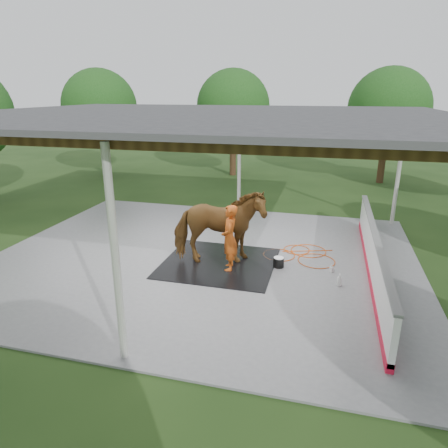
% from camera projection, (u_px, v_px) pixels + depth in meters
% --- Properties ---
extents(ground, '(100.00, 100.00, 0.00)m').
position_uv_depth(ground, '(203.00, 259.00, 11.57)').
color(ground, '#1E3814').
extents(concrete_slab, '(12.00, 10.00, 0.05)m').
position_uv_depth(concrete_slab, '(203.00, 258.00, 11.56)').
color(concrete_slab, slate).
rests_on(concrete_slab, ground).
extents(pavilion_structure, '(12.60, 10.60, 4.05)m').
position_uv_depth(pavilion_structure, '(200.00, 118.00, 10.31)').
color(pavilion_structure, beige).
rests_on(pavilion_structure, ground).
extents(dasher_board, '(0.16, 8.00, 1.15)m').
position_uv_depth(dasher_board, '(373.00, 256.00, 10.27)').
color(dasher_board, red).
rests_on(dasher_board, concrete_slab).
extents(tree_belt, '(28.00, 28.00, 5.80)m').
position_uv_depth(tree_belt, '(221.00, 122.00, 11.12)').
color(tree_belt, '#382314').
rests_on(tree_belt, ground).
extents(rubber_mat, '(3.06, 2.87, 0.02)m').
position_uv_depth(rubber_mat, '(219.00, 263.00, 11.14)').
color(rubber_mat, black).
rests_on(rubber_mat, concrete_slab).
extents(horse, '(2.70, 1.81, 2.09)m').
position_uv_depth(horse, '(219.00, 227.00, 10.80)').
color(horse, brown).
rests_on(horse, rubber_mat).
extents(handler, '(0.55, 0.72, 1.79)m').
position_uv_depth(handler, '(229.00, 238.00, 10.50)').
color(handler, '#B64813').
rests_on(handler, concrete_slab).
extents(wash_bucket, '(0.29, 0.29, 0.27)m').
position_uv_depth(wash_bucket, '(279.00, 262.00, 10.87)').
color(wash_bucket, black).
rests_on(wash_bucket, concrete_slab).
extents(soap_bottle_a, '(0.13, 0.13, 0.32)m').
position_uv_depth(soap_bottle_a, '(339.00, 280.00, 9.80)').
color(soap_bottle_a, silver).
rests_on(soap_bottle_a, concrete_slab).
extents(soap_bottle_b, '(0.13, 0.13, 0.21)m').
position_uv_depth(soap_bottle_b, '(332.00, 268.00, 10.58)').
color(soap_bottle_b, '#338CD8').
rests_on(soap_bottle_b, concrete_slab).
extents(hose_coil, '(2.07, 1.76, 0.02)m').
position_uv_depth(hose_coil, '(302.00, 254.00, 11.71)').
color(hose_coil, '#C74B0E').
rests_on(hose_coil, concrete_slab).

